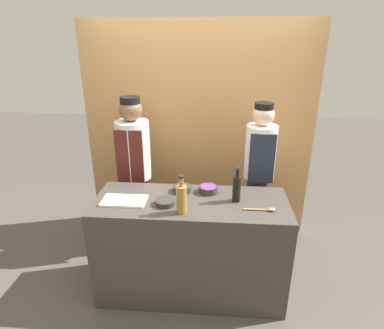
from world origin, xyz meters
name	(u,v)px	position (x,y,z in m)	size (l,w,h in m)	color
ground_plane	(191,287)	(0.00, 0.00, 0.00)	(14.00, 14.00, 0.00)	#4C4742
cabinet_wall	(199,133)	(0.00, 1.13, 1.20)	(2.52, 0.18, 2.40)	#B7844C
counter	(191,247)	(0.00, 0.00, 0.47)	(1.65, 0.64, 0.93)	#3D3833
sauce_bowl_green	(182,188)	(-0.09, 0.17, 0.96)	(0.16, 0.16, 0.05)	#2D2D2D
sauce_bowl_brown	(165,202)	(-0.21, -0.08, 0.96)	(0.17, 0.17, 0.04)	#2D2D2D
sauce_bowl_purple	(208,189)	(0.14, 0.17, 0.97)	(0.17, 0.17, 0.06)	#2D2D2D
cutting_board	(124,201)	(-0.56, -0.06, 0.94)	(0.37, 0.21, 0.02)	white
bottle_vinegar	(182,199)	(-0.06, -0.20, 1.06)	(0.08, 0.08, 0.32)	olive
bottle_soy	(237,188)	(0.38, 0.03, 1.05)	(0.07, 0.07, 0.30)	black
wooden_spoon	(264,209)	(0.59, -0.12, 0.95)	(0.25, 0.04, 0.03)	#B2844C
chef_left	(135,170)	(-0.64, 0.64, 0.92)	(0.34, 0.34, 1.69)	#28282D
chef_right	(258,175)	(0.64, 0.64, 0.91)	(0.30, 0.30, 1.65)	#28282D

